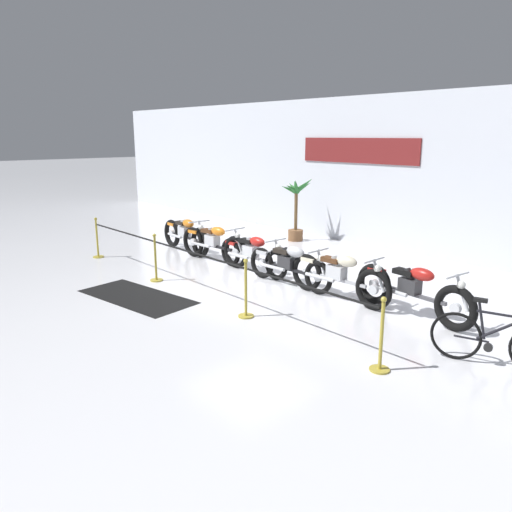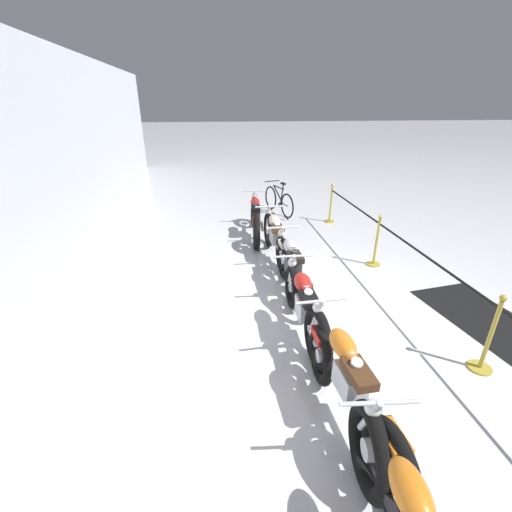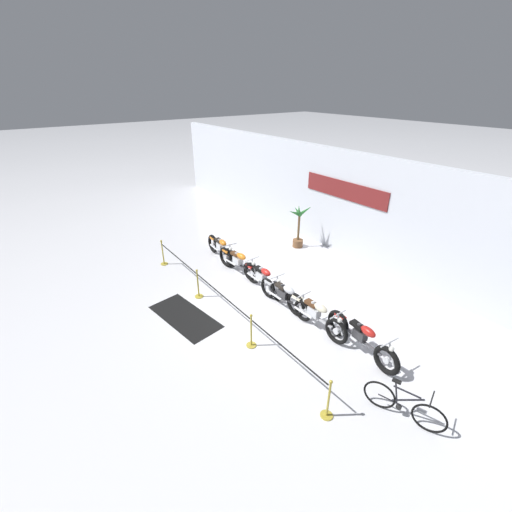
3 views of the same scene
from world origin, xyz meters
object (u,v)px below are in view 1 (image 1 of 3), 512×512
Objects in this scene: motorcycle_orange_0 at (185,235)px; stanchion_far_left at (157,250)px; stanchion_mid_left at (156,265)px; motorcycle_orange_1 at (214,243)px; stanchion_mid_right at (246,297)px; stanchion_far_right at (381,346)px; motorcycle_cream_4 at (339,276)px; bicycle at (495,341)px; potted_palm_left_of_row at (296,206)px; motorcycle_red_5 at (412,291)px; floor_banner at (137,297)px; motorcycle_red_2 at (252,254)px; motorcycle_silver_3 at (289,265)px.

stanchion_far_left is at bearing -45.99° from motorcycle_orange_0.
stanchion_far_left is 8.33× the size of stanchion_mid_left.
stanchion_mid_left is (0.47, -1.95, -0.13)m from motorcycle_orange_1.
stanchion_far_right is (2.78, 0.00, 0.00)m from stanchion_mid_right.
bicycle is (3.27, -0.69, -0.11)m from motorcycle_cream_4.
stanchion_mid_right reaches higher than motorcycle_cream_4.
potted_palm_left_of_row reaches higher than stanchion_far_left.
motorcycle_orange_0 is 6.84m from motorcycle_red_5.
stanchion_far_right is (6.72, -5.41, -0.71)m from potted_palm_left_of_row.
stanchion_far_left is (1.03, -5.41, -0.35)m from potted_palm_left_of_row.
bicycle is (7.25, -0.70, -0.11)m from motorcycle_orange_1.
motorcycle_orange_0 is at bearing 132.55° from stanchion_mid_left.
floor_banner is (0.63, -0.88, -0.71)m from stanchion_far_left.
stanchion_far_right is at bearing -128.07° from bicycle.
motorcycle_cream_4 is at bearing -38.09° from potted_palm_left_of_row.
bicycle reaches higher than floor_banner.
motorcycle_red_2 is 4.03m from motorcycle_red_5.
motorcycle_orange_1 reaches higher than motorcycle_red_5.
motorcycle_orange_0 is 8.71m from bicycle.
motorcycle_red_5 is 2.91m from stanchion_mid_right.
motorcycle_red_5 is 5.32m from stanchion_far_left.
stanchion_far_right reaches higher than floor_banner.
motorcycle_orange_1 is 2.69m from motorcycle_silver_3.
motorcycle_orange_1 is 2.30× the size of stanchion_mid_left.
potted_palm_left_of_row reaches higher than stanchion_mid_left.
stanchion_mid_right is (3.01, 0.00, 0.00)m from stanchion_mid_left.
motorcycle_red_2 is 1.00× the size of motorcycle_silver_3.
stanchion_mid_left is 1.00× the size of stanchion_far_right.
bicycle is at bearing -26.86° from motorcycle_red_5.
motorcycle_silver_3 is at bearing 40.52° from stanchion_mid_left.
motorcycle_orange_0 is at bearing 123.47° from floor_banner.
stanchion_mid_left is at bearing -151.01° from motorcycle_cream_4.
stanchion_mid_left is at bearing -47.45° from motorcycle_orange_0.
motorcycle_cream_4 is (1.29, 0.05, 0.02)m from motorcycle_silver_3.
motorcycle_silver_3 is 3.18m from floor_banner.
stanchion_far_right is (3.58, -1.89, -0.11)m from motorcycle_silver_3.
stanchion_mid_right is (-0.49, -1.94, -0.13)m from motorcycle_cream_4.
potted_palm_left_of_row is (-1.84, 3.40, 0.61)m from motorcycle_red_2.
motorcycle_orange_0 is 7.96m from stanchion_far_right.
motorcycle_orange_0 is 2.21× the size of stanchion_mid_right.
motorcycle_cream_4 is 5.66m from potted_palm_left_of_row.
stanchion_mid_left is at bearing -139.48° from motorcycle_silver_3.
stanchion_mid_left reaches higher than motorcycle_orange_0.
stanchion_mid_left is (-3.50, -1.94, -0.13)m from motorcycle_cream_4.
bicycle is at bearing -11.92° from motorcycle_cream_4.
motorcycle_silver_3 is at bearing -2.43° from motorcycle_orange_0.
stanchion_far_left is 3.50× the size of floor_banner.
stanchion_mid_left and stanchion_mid_right have the same top height.
motorcycle_red_5 reaches higher than motorcycle_silver_3.
bicycle is (1.83, -0.93, -0.10)m from motorcycle_red_5.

